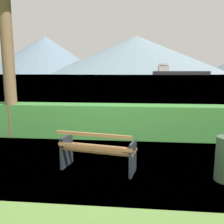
# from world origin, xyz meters

# --- Properties ---
(ground_plane) EXTENTS (1400.00, 1400.00, 0.00)m
(ground_plane) POSITION_xyz_m (0.00, 0.00, 0.00)
(ground_plane) COLOR #567A38
(water_surface) EXTENTS (620.00, 620.00, 0.00)m
(water_surface) POSITION_xyz_m (0.00, 308.59, 0.00)
(water_surface) COLOR #7A99A8
(water_surface) RESTS_ON ground_plane
(park_bench) EXTENTS (1.63, 0.86, 0.87)m
(park_bench) POSITION_xyz_m (-0.01, -0.06, 0.42)
(park_bench) COLOR olive
(park_bench) RESTS_ON ground_plane
(hedge_row) EXTENTS (10.20, 0.81, 1.04)m
(hedge_row) POSITION_xyz_m (0.00, 2.60, 0.52)
(hedge_row) COLOR #387A33
(hedge_row) RESTS_ON ground_plane
(cargo_ship_large) EXTENTS (71.19, 13.59, 14.21)m
(cargo_ship_large) POSITION_xyz_m (51.79, 306.21, 3.97)
(cargo_ship_large) COLOR #232328
(cargo_ship_large) RESTS_ON water_surface
(distant_hills) EXTENTS (780.29, 389.43, 87.33)m
(distant_hills) POSITION_xyz_m (20.15, 545.91, 42.08)
(distant_hills) COLOR slate
(distant_hills) RESTS_ON ground_plane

